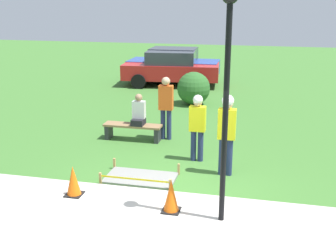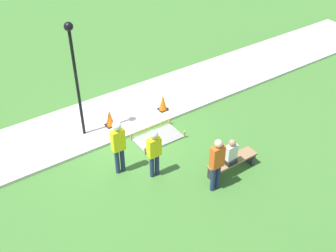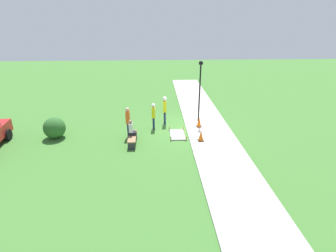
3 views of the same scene
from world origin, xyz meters
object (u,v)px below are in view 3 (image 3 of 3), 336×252
object	(u,v)px
traffic_cone_far_patch	(199,122)
park_bench	(133,138)
bystander_in_orange_shirt	(128,120)
lamppost_near	(200,83)
worker_supervisor	(153,114)
traffic_cone_near_patch	(201,136)
person_seated_on_bench	(131,129)
worker_assistant	(165,108)

from	to	relation	value
traffic_cone_far_patch	park_bench	world-z (taller)	traffic_cone_far_patch
park_bench	bystander_in_orange_shirt	distance (m)	1.21
bystander_in_orange_shirt	lamppost_near	size ratio (longest dim) A/B	0.45
worker_supervisor	bystander_in_orange_shirt	world-z (taller)	bystander_in_orange_shirt
traffic_cone_near_patch	lamppost_near	size ratio (longest dim) A/B	0.16
park_bench	traffic_cone_near_patch	bearing A→B (deg)	-90.41
park_bench	worker_supervisor	size ratio (longest dim) A/B	0.98
park_bench	worker_supervisor	xyz separation A→B (m)	(2.07, -1.19, 0.68)
person_seated_on_bench	worker_supervisor	xyz separation A→B (m)	(1.90, -1.24, 0.19)
traffic_cone_far_patch	lamppost_near	bearing A→B (deg)	-6.27
person_seated_on_bench	worker_assistant	size ratio (longest dim) A/B	0.47
traffic_cone_near_patch	worker_supervisor	bearing A→B (deg)	52.13
traffic_cone_near_patch	park_bench	xyz separation A→B (m)	(0.03, 3.90, -0.08)
traffic_cone_near_patch	person_seated_on_bench	size ratio (longest dim) A/B	0.71
traffic_cone_near_patch	traffic_cone_far_patch	bearing A→B (deg)	-6.07
person_seated_on_bench	lamppost_near	bearing A→B (deg)	-56.39
lamppost_near	bystander_in_orange_shirt	bearing A→B (deg)	114.86
park_bench	worker_supervisor	bearing A→B (deg)	-29.90
worker_assistant	bystander_in_orange_shirt	bearing A→B (deg)	131.05
traffic_cone_far_patch	traffic_cone_near_patch	bearing A→B (deg)	173.93
person_seated_on_bench	traffic_cone_far_patch	bearing A→B (deg)	-65.69
person_seated_on_bench	lamppost_near	size ratio (longest dim) A/B	0.22
traffic_cone_far_patch	worker_supervisor	world-z (taller)	worker_supervisor
park_bench	worker_assistant	bearing A→B (deg)	-34.00
traffic_cone_far_patch	person_seated_on_bench	distance (m)	4.59
lamppost_near	traffic_cone_far_patch	bearing A→B (deg)	173.73
traffic_cone_near_patch	person_seated_on_bench	bearing A→B (deg)	87.05
traffic_cone_near_patch	worker_assistant	size ratio (longest dim) A/B	0.33
worker_supervisor	lamppost_near	bearing A→B (deg)	-72.75
traffic_cone_far_patch	bystander_in_orange_shirt	bearing A→B (deg)	104.45
traffic_cone_near_patch	worker_supervisor	xyz separation A→B (m)	(2.10, 2.70, 0.60)
traffic_cone_far_patch	worker_assistant	size ratio (longest dim) A/B	0.34
park_bench	lamppost_near	distance (m)	5.72
person_seated_on_bench	bystander_in_orange_shirt	bearing A→B (deg)	18.56
worker_supervisor	lamppost_near	size ratio (longest dim) A/B	0.42
traffic_cone_near_patch	lamppost_near	distance (m)	3.84
traffic_cone_far_patch	worker_supervisor	bearing A→B (deg)	89.68
park_bench	worker_assistant	distance (m)	3.55
traffic_cone_far_patch	lamppost_near	xyz separation A→B (m)	(0.96, -0.11, 2.32)
worker_supervisor	person_seated_on_bench	bearing A→B (deg)	146.80
person_seated_on_bench	worker_assistant	distance (m)	3.35
traffic_cone_near_patch	worker_supervisor	size ratio (longest dim) A/B	0.37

